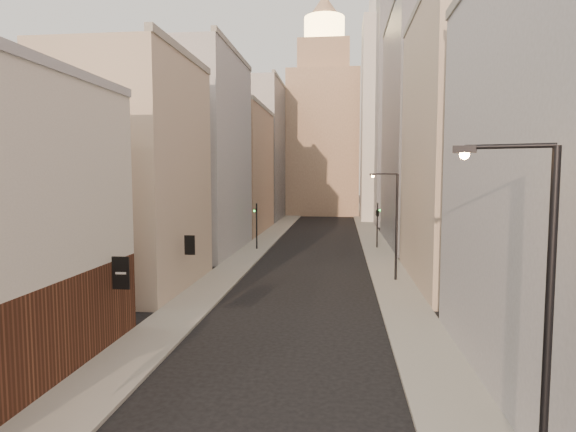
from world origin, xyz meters
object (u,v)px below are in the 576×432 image
object	(u,v)px
white_tower	(385,112)
streetlamp_mid	(394,220)
streetlamp_near	(538,307)
traffic_light_left	(257,218)
clock_tower	(324,127)
traffic_light_right	(377,213)

from	to	relation	value
white_tower	streetlamp_mid	xyz separation A→B (m)	(-3.47, -48.19, -13.95)
white_tower	streetlamp_near	world-z (taller)	white_tower
streetlamp_mid	traffic_light_left	size ratio (longest dim) A/B	1.63
clock_tower	traffic_light_right	world-z (taller)	clock_tower
clock_tower	streetlamp_near	bearing A→B (deg)	-84.66
streetlamp_mid	streetlamp_near	bearing A→B (deg)	-86.75
white_tower	traffic_light_right	world-z (taller)	white_tower
streetlamp_near	traffic_light_right	xyz separation A→B (m)	(-0.60, 40.95, -1.14)
streetlamp_near	traffic_light_right	bearing A→B (deg)	108.91
white_tower	traffic_light_right	size ratio (longest dim) A/B	8.30
traffic_light_left	traffic_light_right	bearing A→B (deg)	-151.63
white_tower	clock_tower	bearing A→B (deg)	128.16
streetlamp_mid	traffic_light_right	xyz separation A→B (m)	(0.00, 16.05, -0.79)
clock_tower	traffic_light_right	bearing A→B (deg)	-80.73
streetlamp_near	streetlamp_mid	xyz separation A→B (m)	(-0.60, 24.90, -0.35)
streetlamp_near	streetlamp_mid	bearing A→B (deg)	109.45
white_tower	traffic_light_right	bearing A→B (deg)	-96.16
white_tower	traffic_light_left	world-z (taller)	white_tower
clock_tower	traffic_light_left	size ratio (longest dim) A/B	8.98
white_tower	streetlamp_mid	bearing A→B (deg)	-94.12
clock_tower	traffic_light_left	bearing A→B (deg)	-96.20
clock_tower	streetlamp_near	size ratio (longest dim) A/B	5.13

